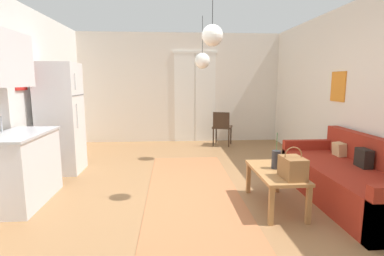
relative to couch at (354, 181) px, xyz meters
The scene contains 12 objects.
ground_plane 2.07m from the couch, behind, with size 5.49×8.21×0.10m, color #996D44.
wall_back 4.60m from the couch, 116.93° to the left, with size 5.09×0.13×2.66m.
area_rug 2.03m from the couch, 169.91° to the left, with size 1.22×3.78×0.01m, color #B26B42.
couch is the anchor object (origin of this frame).
coffee_table 1.04m from the couch, behind, with size 0.48×1.00×0.45m.
bamboo_vase 1.04m from the couch, behind, with size 0.11×0.11×0.44m.
handbag 1.07m from the couch, 159.05° to the right, with size 0.24×0.32×0.35m.
refrigerator 4.41m from the couch, 159.22° to the left, with size 0.63×0.62×1.80m.
kitchen_counter 4.20m from the couch, behind, with size 0.59×1.10×2.09m.
accent_chair 3.52m from the couch, 108.08° to the left, with size 0.53×0.52×0.80m.
pendant_lamp_near 2.51m from the couch, behind, with size 0.25×0.25×0.75m.
pendant_lamp_far 3.14m from the couch, 128.86° to the left, with size 0.29×0.29×0.93m.
Camera 1 is at (-0.23, -3.52, 1.51)m, focal length 27.55 mm.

